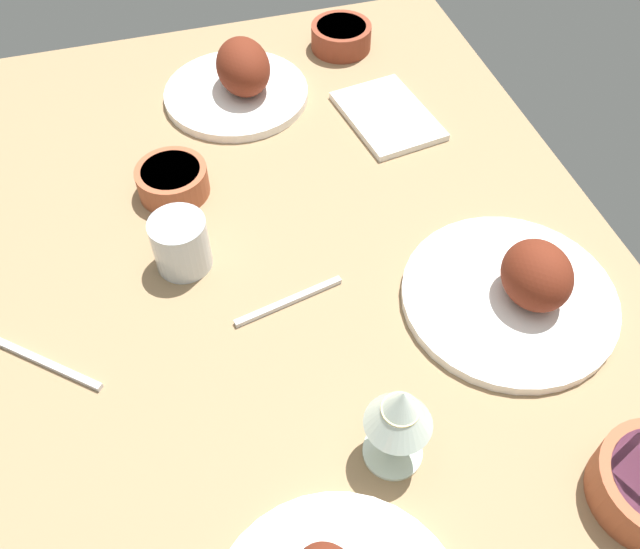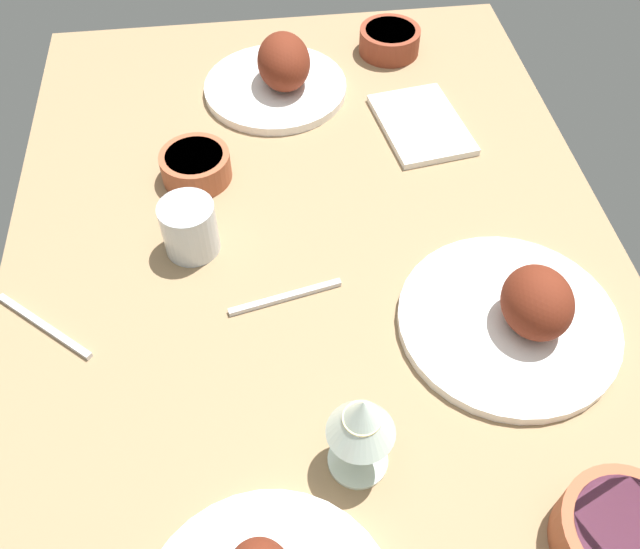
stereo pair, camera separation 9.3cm
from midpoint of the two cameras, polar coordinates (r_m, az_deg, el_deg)
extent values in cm
cube|color=#937551|center=(96.01, 2.76, -1.68)|extent=(140.00, 90.00, 4.00)
cylinder|color=white|center=(126.43, -1.61, 15.40)|extent=(25.62, 25.62, 1.60)
ellipsoid|color=#602314|center=(123.83, -0.85, 17.43)|extent=(12.29, 9.29, 9.33)
cylinder|color=white|center=(94.17, 18.33, -4.02)|extent=(29.22, 29.22, 1.60)
ellipsoid|color=#602314|center=(91.02, 20.67, -2.42)|extent=(10.32, 8.94, 8.93)
cylinder|color=brown|center=(137.30, 7.93, 18.89)|extent=(11.52, 11.52, 4.71)
cylinder|color=white|center=(136.34, 8.01, 19.55)|extent=(9.44, 9.44, 1.00)
cylinder|color=#A35133|center=(83.02, 27.27, -19.36)|extent=(13.72, 13.72, 5.54)
cylinder|color=#4C192D|center=(81.07, 27.87, -18.77)|extent=(11.25, 11.25, 1.00)
cylinder|color=#A35133|center=(108.62, -8.03, 8.92)|extent=(11.03, 11.03, 4.65)
cylinder|color=#9E3314|center=(107.42, -8.14, 9.64)|extent=(9.04, 9.04, 1.00)
cylinder|color=silver|center=(81.08, 6.60, -15.51)|extent=(7.00, 7.00, 0.50)
cylinder|color=silver|center=(77.68, 6.86, -14.40)|extent=(1.00, 1.00, 7.00)
cone|color=silver|center=(71.64, 7.37, -12.14)|extent=(7.60, 7.60, 6.50)
cylinder|color=beige|center=(72.93, 7.25, -12.66)|extent=(4.18, 4.18, 2.80)
cylinder|color=silver|center=(96.60, -8.29, 3.76)|extent=(7.95, 7.95, 8.27)
cube|color=white|center=(120.36, 10.79, 12.24)|extent=(20.94, 16.03, 1.20)
cube|color=silver|center=(95.11, -19.75, -4.28)|extent=(12.05, 13.56, 0.80)
cube|color=silver|center=(92.36, -0.06, -2.10)|extent=(4.25, 15.90, 0.80)
camera|label=1|loc=(0.05, -87.13, 3.52)|focal=37.91mm
camera|label=2|loc=(0.05, 92.87, -3.52)|focal=37.91mm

